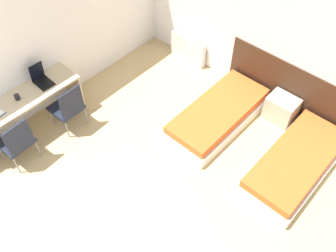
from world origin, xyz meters
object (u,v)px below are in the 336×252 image
bed_near_window (218,115)px  chair_near_notebook (17,141)px  nightstand (281,109)px  laptop (41,79)px  chair_near_laptop (68,106)px  bed_near_door (296,163)px

bed_near_window → chair_near_notebook: (-1.75, -2.71, 0.33)m
bed_near_window → nightstand: (0.75, 0.79, 0.06)m
bed_near_window → laptop: size_ratio=5.90×
nightstand → chair_near_laptop: size_ratio=0.54×
chair_near_notebook → laptop: laptop is taller
bed_near_door → nightstand: size_ratio=3.94×
chair_near_laptop → laptop: size_ratio=2.77×
nightstand → laptop: bearing=-139.2°
bed_near_door → laptop: (-3.75, -1.81, 0.65)m
bed_near_door → nightstand: bearing=133.4°
bed_near_door → laptop: bearing=-154.3°
chair_near_laptop → bed_near_window: bearing=43.0°
bed_near_door → laptop: size_ratio=5.90×
bed_near_window → chair_near_laptop: bearing=-134.9°
chair_near_notebook → laptop: 1.09m
bed_near_window → bed_near_door: (1.49, 0.00, 0.00)m
bed_near_door → chair_near_laptop: bearing=-151.6°
bed_near_window → laptop: 2.97m
chair_near_notebook → laptop: size_ratio=2.77×
chair_near_notebook → chair_near_laptop: bearing=86.4°
chair_near_notebook → nightstand: bearing=51.0°
laptop → bed_near_door: bearing=27.6°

